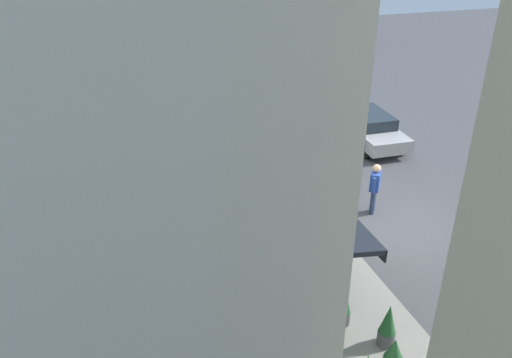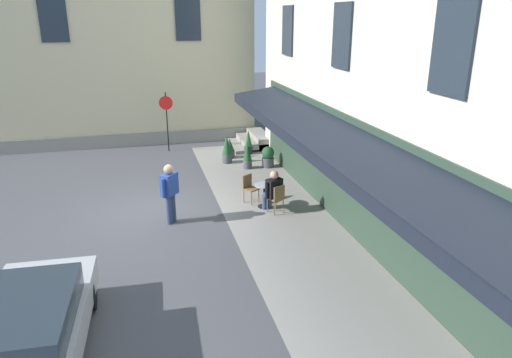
% 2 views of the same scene
% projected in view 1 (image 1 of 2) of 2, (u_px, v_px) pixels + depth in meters
% --- Properties ---
extents(ground_plane, '(70.00, 70.00, 0.00)m').
position_uv_depth(ground_plane, '(394.00, 226.00, 16.42)').
color(ground_plane, '#4C4C51').
extents(sidewalk_cafe_terrace, '(20.50, 3.20, 0.01)m').
position_uv_depth(sidewalk_cafe_terrace, '(261.00, 195.00, 18.23)').
color(sidewalk_cafe_terrace, gray).
rests_on(sidewalk_cafe_terrace, ground_plane).
extents(cafe_table_near_entrance, '(0.60, 0.60, 0.75)m').
position_uv_depth(cafe_table_near_entrance, '(228.00, 119.00, 23.71)').
color(cafe_table_near_entrance, black).
rests_on(cafe_table_near_entrance, ground_plane).
extents(cafe_chair_wicker_facing_street, '(0.51, 0.51, 0.91)m').
position_uv_depth(cafe_chair_wicker_facing_street, '(242.00, 118.00, 23.67)').
color(cafe_chair_wicker_facing_street, olive).
rests_on(cafe_chair_wicker_facing_street, ground_plane).
extents(cafe_chair_wicker_by_window, '(0.56, 0.56, 0.91)m').
position_uv_depth(cafe_chair_wicker_by_window, '(217.00, 115.00, 23.98)').
color(cafe_chair_wicker_by_window, olive).
rests_on(cafe_chair_wicker_by_window, ground_plane).
extents(cafe_table_mid_terrace, '(0.60, 0.60, 0.75)m').
position_uv_depth(cafe_table_mid_terrace, '(297.00, 221.00, 15.77)').
color(cafe_table_mid_terrace, black).
rests_on(cafe_table_mid_terrace, ground_plane).
extents(cafe_chair_wicker_back_row, '(0.55, 0.55, 0.91)m').
position_uv_depth(cafe_chair_wicker_back_row, '(314.00, 226.00, 15.40)').
color(cafe_chair_wicker_back_row, olive).
rests_on(cafe_chair_wicker_back_row, ground_plane).
extents(cafe_chair_wicker_corner_left, '(0.52, 0.52, 0.91)m').
position_uv_depth(cafe_chair_wicker_corner_left, '(283.00, 212.00, 16.17)').
color(cafe_chair_wicker_corner_left, olive).
rests_on(cafe_chair_wicker_corner_left, ground_plane).
extents(seated_patron_in_black, '(0.65, 0.64, 1.33)m').
position_uv_depth(seated_patron_in_black, '(288.00, 210.00, 15.95)').
color(seated_patron_in_black, navy).
rests_on(seated_patron_in_black, ground_plane).
extents(seated_companion_in_white, '(0.62, 0.62, 1.30)m').
position_uv_depth(seated_companion_in_white, '(237.00, 115.00, 23.61)').
color(seated_companion_in_white, navy).
rests_on(seated_companion_in_white, ground_plane).
extents(walking_pedestrian_in_blue, '(0.59, 0.55, 1.77)m').
position_uv_depth(walking_pedestrian_in_blue, '(375.00, 185.00, 16.73)').
color(walking_pedestrian_in_blue, navy).
rests_on(walking_pedestrian_in_blue, ground_plane).
extents(potted_plant_under_sign, '(0.43, 0.43, 0.84)m').
position_uv_depth(potted_plant_under_sign, '(394.00, 354.00, 11.08)').
color(potted_plant_under_sign, '#4C4C51').
rests_on(potted_plant_under_sign, ground_plane).
extents(potted_plant_by_steps, '(0.49, 0.49, 0.83)m').
position_uv_depth(potted_plant_by_steps, '(311.00, 316.00, 12.12)').
color(potted_plant_by_steps, '#4C4C51').
rests_on(potted_plant_by_steps, ground_plane).
extents(potted_plant_entrance_left, '(0.41, 0.41, 1.13)m').
position_uv_depth(potted_plant_entrance_left, '(388.00, 326.00, 11.66)').
color(potted_plant_entrance_left, '#4C4C51').
rests_on(potted_plant_entrance_left, ground_plane).
extents(potted_plant_mid_terrace, '(0.35, 0.35, 1.10)m').
position_uv_depth(potted_plant_mid_terrace, '(344.00, 306.00, 12.27)').
color(potted_plant_mid_terrace, '#4C4C51').
rests_on(potted_plant_mid_terrace, ground_plane).
extents(parked_car_silver, '(4.38, 2.00, 1.33)m').
position_uv_depth(parked_car_silver, '(369.00, 127.00, 22.20)').
color(parked_car_silver, '#B7B7BC').
rests_on(parked_car_silver, ground_plane).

